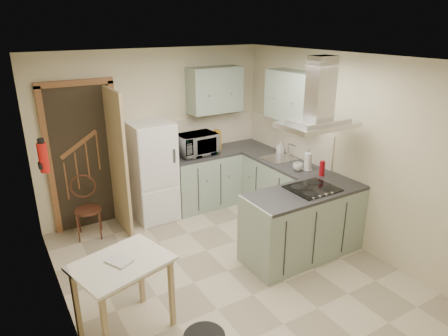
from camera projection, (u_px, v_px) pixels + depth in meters
floor at (228, 271)px, 4.86m from camera, size 4.20×4.20×0.00m
ceiling at (228, 59)px, 3.99m from camera, size 4.20×4.20×0.00m
back_wall at (156, 133)px, 6.11m from camera, size 3.60×0.00×3.60m
left_wall at (56, 213)px, 3.55m from camera, size 0.00×4.20×4.20m
right_wall at (343, 150)px, 5.30m from camera, size 0.00×4.20×4.20m
doorway at (84, 158)px, 5.62m from camera, size 1.10×0.12×2.10m
fridge at (153, 172)px, 5.94m from camera, size 0.60×0.60×1.50m
counter_back at (204, 179)px, 6.47m from camera, size 1.08×0.60×0.90m
counter_right at (271, 182)px, 6.33m from camera, size 0.60×1.95×0.90m
splashback at (211, 131)px, 6.60m from camera, size 1.68×0.02×0.50m
wall_cabinet_back at (215, 90)px, 6.22m from camera, size 0.85×0.35×0.70m
wall_cabinet_right at (293, 96)px, 5.69m from camera, size 0.35×0.90×0.70m
peninsula at (304, 223)px, 5.06m from camera, size 1.55×0.65×0.90m
hob at (312, 188)px, 4.95m from camera, size 0.58×0.50×0.01m
extractor_hood at (318, 124)px, 4.67m from camera, size 0.90×0.55×0.10m
sink at (279, 158)px, 6.04m from camera, size 0.45×0.40×0.01m
fire_extinguisher at (43, 158)px, 4.21m from camera, size 0.10×0.10×0.32m
drop_leaf_table at (125, 297)px, 3.78m from camera, size 0.98×0.83×0.79m
bentwood_chair at (88, 210)px, 5.51m from camera, size 0.44×0.44×0.81m
microwave at (197, 144)px, 6.17m from camera, size 0.62×0.44×0.33m
kettle at (215, 142)px, 6.52m from camera, size 0.14×0.14×0.19m
cereal_box at (218, 140)px, 6.48m from camera, size 0.14×0.21×0.29m
soap_bottle at (280, 147)px, 6.26m from camera, size 0.09×0.10×0.19m
paper_towel at (308, 161)px, 5.53m from camera, size 0.14×0.14×0.26m
cup at (298, 167)px, 5.54m from camera, size 0.18×0.18×0.11m
red_bottle at (322, 168)px, 5.35m from camera, size 0.08×0.08×0.20m
book at (112, 261)px, 3.56m from camera, size 0.25×0.28×0.10m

